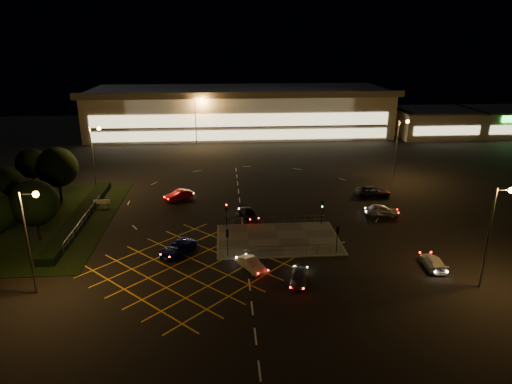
{
  "coord_description": "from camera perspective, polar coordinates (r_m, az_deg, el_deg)",
  "views": [
    {
      "loc": [
        -4.23,
        -50.72,
        22.85
      ],
      "look_at": [
        0.24,
        9.66,
        2.0
      ],
      "focal_mm": 32.0,
      "sensor_mm": 36.0,
      "label": 1
    }
  ],
  "objects": [
    {
      "name": "streetlight_se",
      "position": [
        47.14,
        27.72,
        -3.51
      ],
      "size": [
        1.78,
        0.56,
        10.03
      ],
      "color": "slate",
      "rests_on": "ground"
    },
    {
      "name": "car_right_silver",
      "position": [
        63.24,
        15.45,
        -2.18
      ],
      "size": [
        4.65,
        2.68,
        1.49
      ],
      "primitive_type": "imported",
      "rotation": [
        0.0,
        0.0,
        1.35
      ],
      "color": "#B4B8BC",
      "rests_on": "ground"
    },
    {
      "name": "streetlight_far_left",
      "position": [
        100.2,
        -7.33,
        9.5
      ],
      "size": [
        1.78,
        0.56,
        10.03
      ],
      "color": "slate",
      "rests_on": "ground"
    },
    {
      "name": "car_east_grey",
      "position": [
        70.43,
        14.45,
        0.06
      ],
      "size": [
        5.25,
        2.6,
        1.43
      ],
      "primitive_type": "imported",
      "rotation": [
        0.0,
        0.0,
        1.53
      ],
      "color": "black",
      "rests_on": "ground"
    },
    {
      "name": "tree_d",
      "position": [
        79.01,
        -26.27,
        3.23
      ],
      "size": [
        4.68,
        4.68,
        6.37
      ],
      "color": "black",
      "rests_on": "ground"
    },
    {
      "name": "retail_unit_b",
      "position": [
        125.42,
        27.99,
        7.8
      ],
      "size": [
        14.8,
        14.8,
        6.35
      ],
      "color": "beige",
      "rests_on": "ground"
    },
    {
      "name": "signal_nw",
      "position": [
        56.55,
        -3.72,
        -2.28
      ],
      "size": [
        0.28,
        0.3,
        3.15
      ],
      "color": "black",
      "rests_on": "pedestrian_island"
    },
    {
      "name": "car_queue_white",
      "position": [
        47.35,
        -0.53,
        -9.01
      ],
      "size": [
        2.93,
        3.89,
        1.23
      ],
      "primitive_type": "imported",
      "rotation": [
        0.0,
        0.0,
        0.5
      ],
      "color": "#B9B9B9",
      "rests_on": "ground"
    },
    {
      "name": "supermarket",
      "position": [
        114.11,
        -2.09,
        10.15
      ],
      "size": [
        72.0,
        26.5,
        10.5
      ],
      "color": "beige",
      "rests_on": "ground"
    },
    {
      "name": "retail_unit_a",
      "position": [
        117.77,
        21.31,
        8.12
      ],
      "size": [
        18.8,
        14.8,
        6.35
      ],
      "color": "beige",
      "rests_on": "ground"
    },
    {
      "name": "signal_se",
      "position": [
        50.69,
        10.15,
        -5.15
      ],
      "size": [
        0.28,
        0.3,
        3.15
      ],
      "rotation": [
        0.0,
        0.0,
        3.14
      ],
      "color": "black",
      "rests_on": "pedestrian_island"
    },
    {
      "name": "car_near_silver",
      "position": [
        45.13,
        5.38,
        -10.51
      ],
      "size": [
        2.55,
        4.27,
        1.36
      ],
      "primitive_type": "imported",
      "rotation": [
        0.0,
        0.0,
        6.03
      ],
      "color": "#989A9E",
      "rests_on": "ground"
    },
    {
      "name": "streetlight_sw",
      "position": [
        45.44,
        -26.39,
        -4.1
      ],
      "size": [
        1.78,
        0.56,
        10.03
      ],
      "color": "slate",
      "rests_on": "ground"
    },
    {
      "name": "car_approach_white",
      "position": [
        51.12,
        21.25,
        -8.18
      ],
      "size": [
        1.95,
        4.34,
        1.24
      ],
      "primitive_type": "imported",
      "rotation": [
        0.0,
        0.0,
        3.09
      ],
      "color": "#BABABA",
      "rests_on": "ground"
    },
    {
      "name": "car_left_blue",
      "position": [
        51.26,
        -9.83,
        -6.94
      ],
      "size": [
        4.49,
        5.28,
        1.35
      ],
      "primitive_type": "imported",
      "rotation": [
        0.0,
        0.0,
        5.71
      ],
      "color": "#0C0E4C",
      "rests_on": "ground"
    },
    {
      "name": "pedestrian_island",
      "position": [
        54.15,
        2.78,
        -5.91
      ],
      "size": [
        14.0,
        9.0,
        0.12
      ],
      "primitive_type": "cube",
      "color": "#4C4944",
      "rests_on": "ground"
    },
    {
      "name": "tree_c",
      "position": [
        71.23,
        -23.6,
        2.83
      ],
      "size": [
        5.76,
        5.76,
        7.84
      ],
      "color": "black",
      "rests_on": "ground"
    },
    {
      "name": "ground",
      "position": [
        55.79,
        0.49,
        -5.18
      ],
      "size": [
        180.0,
        180.0,
        0.0
      ],
      "primitive_type": "plane",
      "color": "black",
      "rests_on": "ground"
    },
    {
      "name": "car_far_dkgrey",
      "position": [
        60.08,
        -0.92,
        -2.72
      ],
      "size": [
        2.89,
        4.56,
        1.23
      ],
      "primitive_type": "imported",
      "rotation": [
        0.0,
        0.0,
        0.3
      ],
      "color": "black",
      "rests_on": "ground"
    },
    {
      "name": "signal_sw",
      "position": [
        49.2,
        -3.6,
        -5.65
      ],
      "size": [
        0.28,
        0.3,
        3.15
      ],
      "rotation": [
        0.0,
        0.0,
        3.14
      ],
      "color": "black",
      "rests_on": "pedestrian_island"
    },
    {
      "name": "car_circ_red",
      "position": [
        67.75,
        -9.63,
        -0.37
      ],
      "size": [
        4.29,
        3.64,
        1.39
      ],
      "primitive_type": "imported",
      "rotation": [
        0.0,
        0.0,
        5.33
      ],
      "color": "#9D0B13",
      "rests_on": "ground"
    },
    {
      "name": "streetlight_nw",
      "position": [
        73.22,
        -19.51,
        5.05
      ],
      "size": [
        1.78,
        0.56,
        10.03
      ],
      "color": "slate",
      "rests_on": "ground"
    },
    {
      "name": "streetlight_far_right",
      "position": [
        107.76,
        14.8,
        9.69
      ],
      "size": [
        1.78,
        0.56,
        10.03
      ],
      "color": "slate",
      "rests_on": "ground"
    },
    {
      "name": "grass_verge",
      "position": [
        65.59,
        -25.21,
        -3.25
      ],
      "size": [
        18.0,
        30.0,
        0.08
      ],
      "primitive_type": "cube",
      "color": "black",
      "rests_on": "ground"
    },
    {
      "name": "signal_ne",
      "position": [
        57.86,
        8.26,
        -1.94
      ],
      "size": [
        0.28,
        0.3,
        3.15
      ],
      "color": "black",
      "rests_on": "pedestrian_island"
    },
    {
      "name": "streetlight_ne",
      "position": [
        78.03,
        17.53,
        6.07
      ],
      "size": [
        1.78,
        0.56,
        10.03
      ],
      "color": "slate",
      "rests_on": "ground"
    },
    {
      "name": "tree_b",
      "position": [
        65.73,
        -29.02,
        0.47
      ],
      "size": [
        5.4,
        5.4,
        7.35
      ],
      "color": "black",
      "rests_on": "ground"
    },
    {
      "name": "tree_e",
      "position": [
        58.12,
        -25.98,
        -1.25
      ],
      "size": [
        5.4,
        5.4,
        7.35
      ],
      "color": "black",
      "rests_on": "ground"
    },
    {
      "name": "hedge",
      "position": [
        63.79,
        -21.07,
        -2.85
      ],
      "size": [
        2.0,
        26.0,
        1.0
      ],
      "primitive_type": "cube",
      "color": "black",
      "rests_on": "ground"
    }
  ]
}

